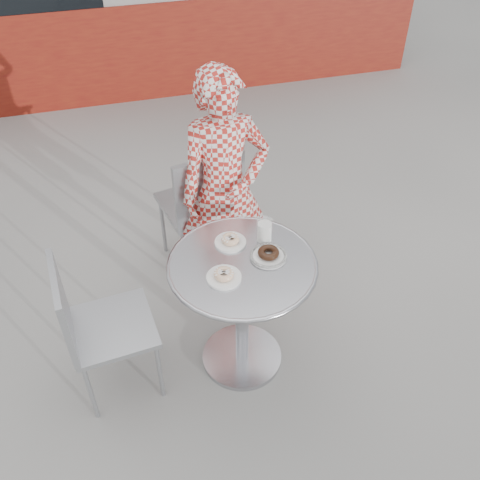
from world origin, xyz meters
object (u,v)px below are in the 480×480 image
object	(u,v)px
bistro_table	(242,289)
chair_far	(200,228)
plate_far	(230,241)
plate_near	(224,276)
seated_person	(225,190)
milk_cup	(264,231)
plate_checker	(268,255)
chair_left	(115,350)

from	to	relation	value
bistro_table	chair_far	distance (m)	0.98
plate_far	plate_near	size ratio (longest dim) A/B	0.96
bistro_table	seated_person	world-z (taller)	seated_person
seated_person	milk_cup	size ratio (longest dim) A/B	11.60
seated_person	plate_far	distance (m)	0.52
chair_far	plate_checker	size ratio (longest dim) A/B	5.06
bistro_table	chair_far	size ratio (longest dim) A/B	0.81
plate_far	plate_checker	distance (m)	0.23
plate_far	plate_checker	size ratio (longest dim) A/B	0.87
plate_far	plate_checker	bearing A→B (deg)	-44.88
chair_far	plate_checker	world-z (taller)	chair_far
chair_far	plate_checker	bearing A→B (deg)	90.10
seated_person	bistro_table	bearing A→B (deg)	-100.39
plate_near	plate_checker	world-z (taller)	plate_checker
chair_far	milk_cup	xyz separation A→B (m)	(0.21, -0.78, 0.55)
bistro_table	plate_far	size ratio (longest dim) A/B	4.69
chair_left	plate_checker	size ratio (longest dim) A/B	4.72
bistro_table	chair_left	distance (m)	0.79
chair_far	seated_person	xyz separation A→B (m)	(0.12, -0.25, 0.47)
chair_left	plate_checker	distance (m)	1.01
chair_left	bistro_table	bearing A→B (deg)	-98.61
chair_far	milk_cup	world-z (taller)	chair_far
bistro_table	chair_far	xyz separation A→B (m)	(-0.04, 0.93, -0.30)
chair_left	plate_near	distance (m)	0.81
bistro_table	plate_checker	distance (m)	0.25
plate_far	plate_checker	xyz separation A→B (m)	(0.16, -0.16, -0.00)
plate_near	plate_checker	distance (m)	0.28
plate_far	plate_checker	world-z (taller)	plate_checker
bistro_table	seated_person	distance (m)	0.70
seated_person	plate_far	world-z (taller)	seated_person
bistro_table	plate_checker	bearing A→B (deg)	3.43
plate_far	seated_person	bearing A→B (deg)	79.05
plate_near	milk_cup	bearing A→B (deg)	38.62
chair_left	plate_far	distance (m)	0.89
seated_person	plate_checker	world-z (taller)	seated_person
bistro_table	chair_far	world-z (taller)	chair_far
plate_near	bistro_table	bearing A→B (deg)	34.00
plate_near	milk_cup	size ratio (longest dim) A/B	1.32
bistro_table	plate_far	bearing A→B (deg)	96.09
plate_checker	milk_cup	world-z (taller)	milk_cup
plate_checker	milk_cup	distance (m)	0.15
seated_person	plate_far	bearing A→B (deg)	-104.59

